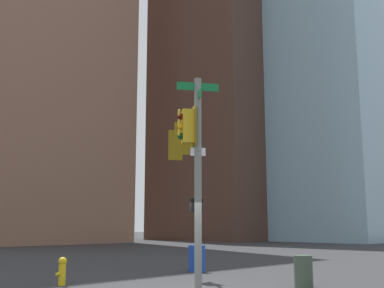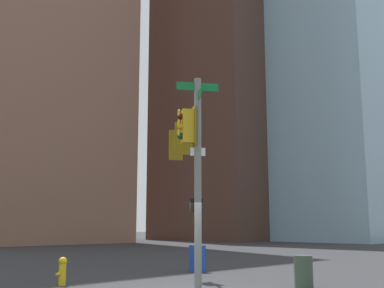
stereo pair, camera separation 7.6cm
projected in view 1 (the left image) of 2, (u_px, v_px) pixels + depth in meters
name	position (u px, v px, depth m)	size (l,w,h in m)	color
signal_pole_assembly	(187.00, 147.00, 15.51)	(3.53, 4.74, 6.22)	slate
fire_hydrant	(62.00, 270.00, 14.80)	(0.34, 0.26, 0.87)	gold
litter_bin	(303.00, 271.00, 14.32)	(0.56, 0.56, 0.95)	#384738
newspaper_box	(197.00, 259.00, 19.18)	(0.44, 0.56, 1.05)	#193FA5
building_brick_nearside	(19.00, 9.00, 54.93)	(20.93, 18.08, 53.27)	#845B47
building_brick_midblock	(232.00, 102.00, 66.38)	(18.22, 15.59, 37.85)	#4C3328
building_glass_tower	(303.00, 40.00, 73.31)	(29.84, 30.56, 60.29)	#8CB2C6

